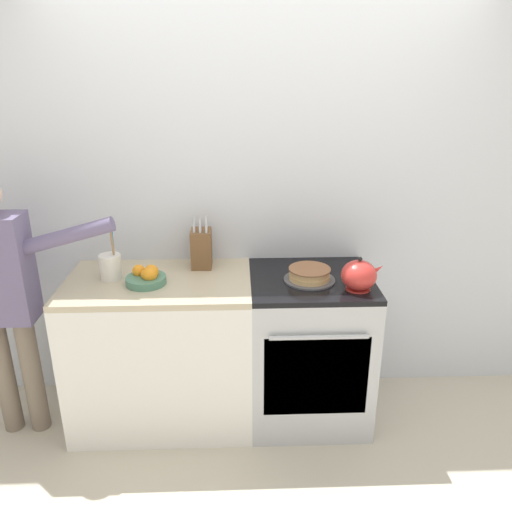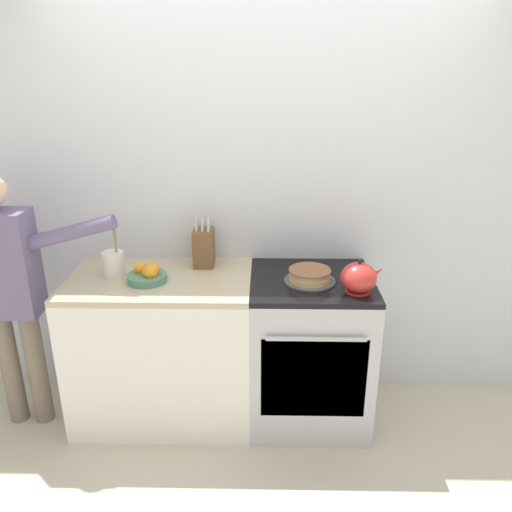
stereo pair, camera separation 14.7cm
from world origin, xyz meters
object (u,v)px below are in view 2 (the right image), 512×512
Objects in this scene: stove_range at (309,349)px; layer_cake at (310,276)px; knife_block at (204,247)px; utensil_crock at (113,263)px; fruit_bowl at (148,274)px; person_baker at (9,285)px; tea_kettle at (359,278)px.

layer_cake reaches higher than stove_range.
utensil_crock is (-0.50, -0.17, -0.04)m from knife_block.
stove_range is 4.11× the size of fruit_bowl.
layer_cake is 0.91m from fruit_bowl.
person_baker reaches higher than stove_range.
tea_kettle reaches higher than layer_cake.
stove_range is at bearing 65.35° from layer_cake.
layer_cake is 1.69m from person_baker.
knife_block is at bearing 18.66° from utensil_crock.
fruit_bowl reaches higher than stove_range.
stove_range is 0.61m from tea_kettle.
utensil_crock is at bearing 178.42° from stove_range.
tea_kettle is 1.05× the size of fruit_bowl.
tea_kettle is (0.25, -0.13, 0.05)m from layer_cake.
layer_cake is at bearing -114.65° from stove_range.
layer_cake is 0.19× the size of person_baker.
tea_kettle reaches higher than fruit_bowl.
tea_kettle is at bearing -22.75° from knife_block.
tea_kettle is 1.94m from person_baker.
fruit_bowl is at bearing -20.12° from utensil_crock.
person_baker is (-1.70, -0.09, 0.45)m from stove_range.
utensil_crock is 0.22× the size of person_baker.
stove_range is 0.50m from layer_cake.
tea_kettle is 1.39m from utensil_crock.
knife_block reaches higher than layer_cake.
utensil_crock reaches higher than fruit_bowl.
tea_kettle is 0.72× the size of knife_block.
fruit_bowl is (-0.29, -0.25, -0.08)m from knife_block.
knife_block reaches higher than stove_range.
person_baker is (-1.69, -0.05, -0.04)m from layer_cake.
knife_block is at bearing 40.47° from fruit_bowl.
tea_kettle is at bearing -35.07° from stove_range.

